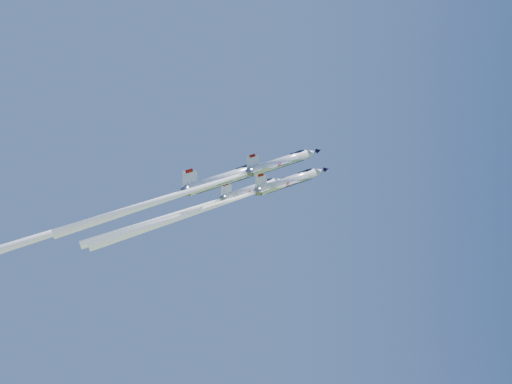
{
  "coord_description": "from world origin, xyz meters",
  "views": [
    {
      "loc": [
        0.62,
        -103.29,
        85.1
      ],
      "look_at": [
        0.0,
        0.0,
        105.63
      ],
      "focal_mm": 40.0,
      "sensor_mm": 36.0,
      "label": 1
    }
  ],
  "objects_px": {
    "jet_lead": "(223,203)",
    "jet_right": "(203,187)",
    "jet_left": "(195,208)",
    "jet_slot": "(85,223)"
  },
  "relations": [
    {
      "from": "jet_left",
      "to": "jet_lead",
      "type": "bearing_deg",
      "value": 38.1
    },
    {
      "from": "jet_left",
      "to": "jet_right",
      "type": "bearing_deg",
      "value": -6.16
    },
    {
      "from": "jet_right",
      "to": "jet_slot",
      "type": "relative_size",
      "value": 0.64
    },
    {
      "from": "jet_slot",
      "to": "jet_right",
      "type": "bearing_deg",
      "value": 68.75
    },
    {
      "from": "jet_lead",
      "to": "jet_right",
      "type": "bearing_deg",
      "value": -31.79
    },
    {
      "from": "jet_lead",
      "to": "jet_right",
      "type": "height_order",
      "value": "jet_right"
    },
    {
      "from": "jet_right",
      "to": "jet_slot",
      "type": "bearing_deg",
      "value": -111.25
    },
    {
      "from": "jet_left",
      "to": "jet_right",
      "type": "xyz_separation_m",
      "value": [
        2.95,
        -14.17,
        1.18
      ]
    },
    {
      "from": "jet_lead",
      "to": "jet_right",
      "type": "relative_size",
      "value": 1.02
    },
    {
      "from": "jet_left",
      "to": "jet_slot",
      "type": "bearing_deg",
      "value": -70.12
    }
  ]
}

